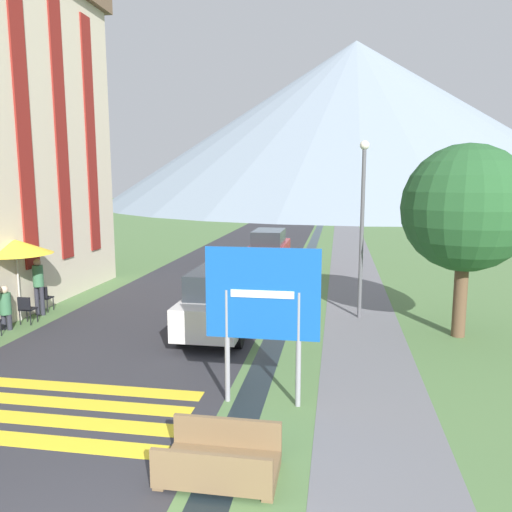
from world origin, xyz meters
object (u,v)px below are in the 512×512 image
object	(u,v)px
cafe_umbrella_middle_yellow	(16,247)
person_seated_near	(5,306)
road_sign	(262,304)
cafe_chair_far_right	(44,296)
parked_car_far	(269,248)
tree_by_path	(466,209)
person_standing_terrace	(38,283)
streetlamp	(362,215)
footbridge	(220,462)
parked_car_near	(221,300)
cafe_chair_middle	(26,308)

from	to	relation	value
cafe_umbrella_middle_yellow	person_seated_near	size ratio (longest dim) A/B	1.94
road_sign	cafe_chair_far_right	bearing A→B (deg)	145.68
parked_car_far	tree_by_path	bearing A→B (deg)	-56.63
road_sign	parked_car_far	xyz separation A→B (m)	(-1.96, 15.13, -1.07)
road_sign	person_standing_terrace	xyz separation A→B (m)	(-7.93, 5.10, -0.92)
streetlamp	tree_by_path	size ratio (longest dim) A/B	1.04
road_sign	cafe_chair_far_right	xyz separation A→B (m)	(-8.03, 5.48, -1.47)
footbridge	streetlamp	bearing A→B (deg)	75.33
parked_car_near	cafe_chair_far_right	bearing A→B (deg)	170.26
cafe_umbrella_middle_yellow	person_seated_near	distance (m)	1.84
person_seated_near	streetlamp	bearing A→B (deg)	16.41
parked_car_far	person_seated_near	distance (m)	13.08
cafe_chair_far_right	cafe_chair_middle	bearing A→B (deg)	-70.25
parked_car_near	tree_by_path	world-z (taller)	tree_by_path
streetlamp	tree_by_path	distance (m)	3.02
cafe_chair_far_right	cafe_chair_middle	distance (m)	1.41
cafe_chair_far_right	person_seated_near	xyz separation A→B (m)	(0.06, -1.96, 0.20)
streetlamp	person_standing_terrace	bearing A→B (deg)	-172.15
road_sign	streetlamp	distance (m)	6.91
tree_by_path	cafe_umbrella_middle_yellow	bearing A→B (deg)	-177.55
parked_car_far	road_sign	bearing A→B (deg)	-82.61
road_sign	cafe_chair_middle	size ratio (longest dim) A/B	3.59
road_sign	parked_car_far	world-z (taller)	road_sign
road_sign	cafe_umbrella_middle_yellow	bearing A→B (deg)	151.38
parked_car_far	cafe_chair_middle	xyz separation A→B (m)	(-5.76, -11.03, -0.40)
person_seated_near	person_standing_terrace	size ratio (longest dim) A/B	0.71
road_sign	person_seated_near	size ratio (longest dim) A/B	2.37
parked_car_far	cafe_umbrella_middle_yellow	bearing A→B (deg)	-120.20
cafe_chair_far_right	person_standing_terrace	bearing A→B (deg)	-68.34
parked_car_near	person_seated_near	bearing A→B (deg)	-171.60
footbridge	cafe_umbrella_middle_yellow	distance (m)	10.71
cafe_chair_far_right	tree_by_path	distance (m)	13.09
person_seated_near	cafe_chair_middle	bearing A→B (deg)	66.59
person_standing_terrace	tree_by_path	bearing A→B (deg)	-0.39
road_sign	tree_by_path	size ratio (longest dim) A/B	0.58
road_sign	cafe_chair_far_right	size ratio (longest dim) A/B	3.59
parked_car_near	streetlamp	distance (m)	5.00
footbridge	cafe_chair_far_right	bearing A→B (deg)	134.41
cafe_chair_far_right	cafe_umbrella_middle_yellow	xyz separation A→B (m)	(-0.15, -1.02, 1.76)
tree_by_path	parked_car_far	bearing A→B (deg)	123.37
parked_car_near	parked_car_far	world-z (taller)	same
footbridge	tree_by_path	world-z (taller)	tree_by_path
cafe_umbrella_middle_yellow	cafe_chair_middle	bearing A→B (deg)	-38.24
footbridge	person_seated_near	xyz separation A→B (m)	(-7.72, 5.97, 0.48)
parked_car_far	cafe_umbrella_middle_yellow	size ratio (longest dim) A/B	1.82
parked_car_near	cafe_umbrella_middle_yellow	bearing A→B (deg)	179.65
cafe_chair_far_right	tree_by_path	bearing A→B (deg)	5.03
footbridge	person_standing_terrace	world-z (taller)	person_standing_terrace
parked_car_near	cafe_chair_far_right	xyz separation A→B (m)	(-6.17, 1.06, -0.40)
person_standing_terrace	parked_car_far	bearing A→B (deg)	59.27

